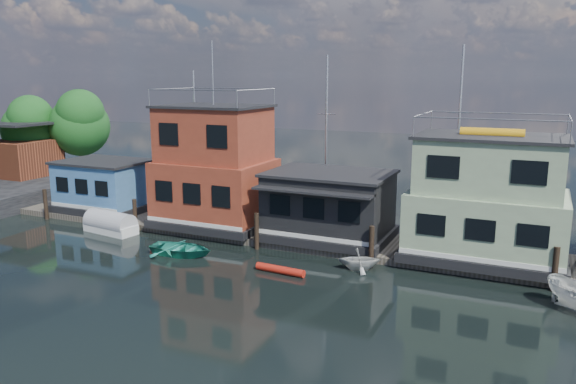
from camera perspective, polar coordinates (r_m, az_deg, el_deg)
The scene contains 13 objects.
ground at distance 24.23m, azimuth -4.95°, elevation -12.97°, with size 160.00×160.00×0.00m, color black.
dock at distance 34.43m, azimuth 4.92°, elevation -5.02°, with size 48.00×5.00×0.40m, color #595147.
houseboat_blue at distance 43.22m, azimuth -18.11°, elevation 0.63°, with size 6.40×4.90×3.66m.
houseboat_red at distance 37.17m, azimuth -7.41°, elevation 2.35°, with size 7.40×5.90×11.86m.
houseboat_dark at distance 34.01m, azimuth 4.18°, elevation -1.36°, with size 7.40×6.10×4.06m.
houseboat_green at distance 31.88m, azimuth 19.57°, elevation -0.82°, with size 8.40×5.90×7.03m.
pilings at distance 31.77m, azimuth 2.67°, elevation -4.74°, with size 42.28×0.28×2.20m.
background_masts at distance 37.89m, azimuth 14.97°, elevation 4.44°, with size 36.40×0.16×12.00m.
shore at distance 54.74m, azimuth -25.31°, elevation 3.80°, with size 12.40×15.72×8.24m.
red_kayak at distance 29.47m, azimuth -0.80°, elevation -7.90°, with size 0.41×0.41×2.76m, color red.
dinghy_white at distance 30.11m, azimuth 7.26°, elevation -6.78°, with size 1.93×2.23×1.18m, color beige.
dinghy_teal at distance 32.88m, azimuth -10.81°, elevation -5.67°, with size 2.67×3.74×0.78m, color teal.
tarp_runabout at distance 38.58m, azimuth -17.59°, elevation -3.13°, with size 3.93×2.02×1.52m.
Camera 1 is at (10.96, -19.10, 10.12)m, focal length 35.00 mm.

